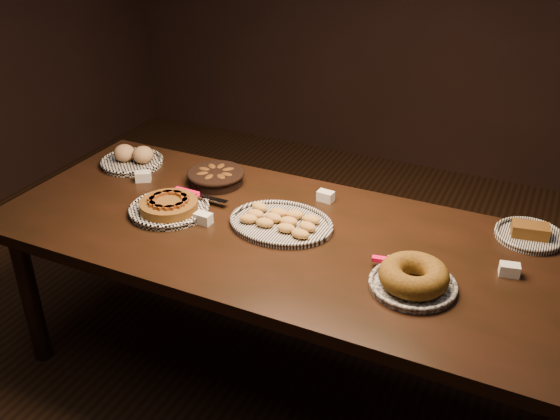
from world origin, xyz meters
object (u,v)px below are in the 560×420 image
at_px(bundt_cake_plate, 413,278).
at_px(madeleine_platter, 281,222).
at_px(apple_tart_plate, 169,207).
at_px(buffet_table, 285,249).

bearing_deg(bundt_cake_plate, madeleine_platter, 156.38).
xyz_separation_m(madeleine_platter, bundt_cake_plate, (0.59, -0.19, 0.02)).
distance_m(apple_tart_plate, madeleine_platter, 0.49).
distance_m(apple_tart_plate, bundt_cake_plate, 1.07).
relative_size(apple_tart_plate, madeleine_platter, 0.87).
bearing_deg(buffet_table, madeleine_platter, 131.72).
bearing_deg(apple_tart_plate, bundt_cake_plate, -6.57).
height_order(buffet_table, apple_tart_plate, apple_tart_plate).
relative_size(buffet_table, apple_tart_plate, 6.43).
bearing_deg(apple_tart_plate, buffet_table, 3.86).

